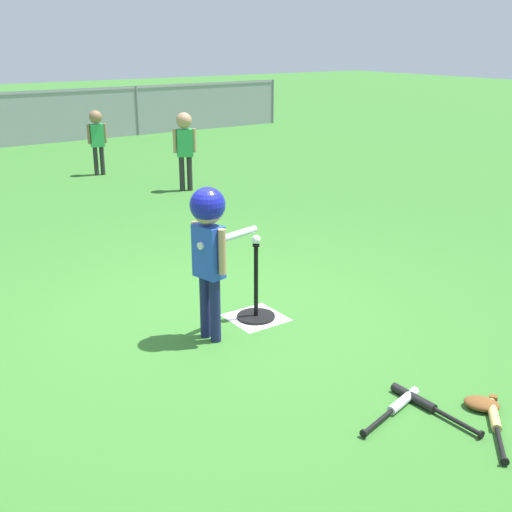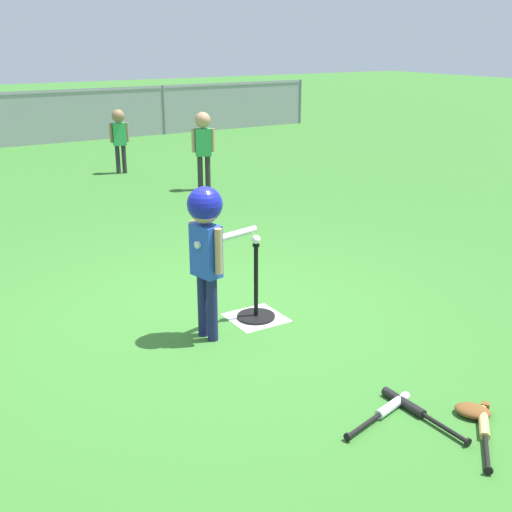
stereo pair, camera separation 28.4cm
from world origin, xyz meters
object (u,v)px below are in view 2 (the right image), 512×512
Objects in this scene: spare_bat_black at (412,407)px; spare_bat_wood at (484,428)px; batter_child at (206,232)px; batting_tee at (256,307)px; spare_bat_silver at (387,409)px; baseball_on_tee at (256,240)px; fielder_deep_left at (203,140)px; fielder_near_right at (119,133)px; glove_near_bats at (473,411)px.

spare_bat_wood is at bearing -62.86° from spare_bat_black.
batter_child is 2.31m from spare_bat_wood.
spare_bat_wood is at bearing -82.21° from batting_tee.
spare_bat_wood is (0.35, -0.46, 0.00)m from spare_bat_silver.
spare_bat_wood and spare_bat_black have the same top height.
spare_bat_wood is 0.44m from spare_bat_black.
batter_child is at bearing -167.52° from baseball_on_tee.
fielder_deep_left is 1.72× the size of spare_bat_black.
fielder_near_right is at bearing 108.65° from fielder_deep_left.
baseball_on_tee is 2.23m from spare_bat_wood.
fielder_near_right is at bearing 84.41° from glove_near_bats.
spare_bat_wood is 1.86× the size of glove_near_bats.
fielder_deep_left reaches higher than fielder_near_right.
spare_bat_silver is at bearing -73.97° from batter_child.
fielder_deep_left is at bearing 76.84° from spare_bat_wood.
baseball_on_tee reaches higher than spare_bat_silver.
glove_near_bats is (0.38, -1.95, -0.07)m from batting_tee.
spare_bat_black is at bearing -87.08° from baseball_on_tee.
baseball_on_tee is 0.06× the size of batter_child.
baseball_on_tee is at bearing 12.48° from batter_child.
spare_bat_silver is at bearing 127.28° from spare_bat_wood.
batter_child reaches higher than spare_bat_black.
glove_near_bats is (0.09, 0.16, 0.01)m from spare_bat_wood.
spare_bat_black is at bearing 141.41° from glove_near_bats.
fielder_deep_left is (2.33, 4.57, -0.10)m from batter_child.
fielder_near_right is (1.70, 6.45, -0.16)m from batter_child.
baseball_on_tee is at bearing 87.89° from spare_bat_silver.
fielder_deep_left is at bearing 63.00° from batter_child.
fielder_deep_left reaches higher than spare_bat_black.
spare_bat_black is at bearing -24.14° from spare_bat_silver.
spare_bat_silver is at bearing -92.11° from baseball_on_tee.
batter_child is 2.20m from glove_near_bats.
glove_near_bats is at bearing -38.59° from spare_bat_black.
batter_child is 4.44× the size of glove_near_bats.
spare_bat_silver and spare_bat_black have the same top height.
batter_child is at bearing 106.03° from spare_bat_silver.
glove_near_bats is at bearing -78.97° from baseball_on_tee.
batter_child is (-0.50, -0.11, 0.17)m from baseball_on_tee.
spare_bat_silver is at bearing 155.86° from spare_bat_black.
spare_bat_silver is at bearing -107.15° from fielder_deep_left.
fielder_deep_left is 4.34× the size of glove_near_bats.
fielder_deep_left is at bearing 77.30° from glove_near_bats.
spare_bat_black is (-1.10, -8.05, -0.67)m from fielder_near_right.
batter_child reaches higher than baseball_on_tee.
baseball_on_tee is (0.00, 0.00, 0.59)m from batting_tee.
spare_bat_silver is 0.53m from glove_near_bats.
spare_bat_silver is 0.16m from spare_bat_black.
fielder_near_right is at bearing 82.19° from spare_bat_black.
baseball_on_tee is at bearing -100.66° from fielder_near_right.
batting_tee is 0.60× the size of fielder_near_right.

